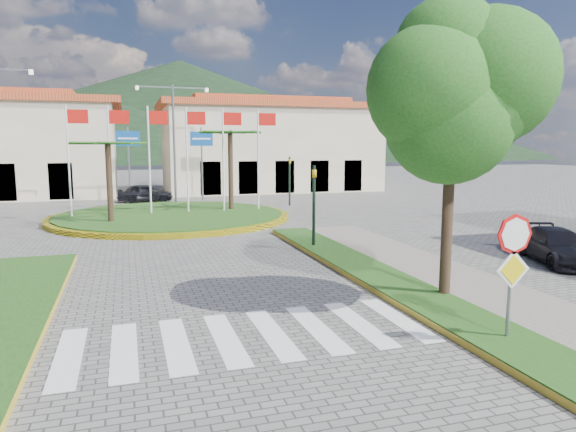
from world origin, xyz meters
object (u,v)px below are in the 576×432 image
object	(u,v)px
stop_sign	(513,257)
car_side_right	(557,246)
deciduous_tree	(453,95)
car_dark_b	(205,187)
car_dark_a	(145,193)
roundabout_island	(171,216)

from	to	relation	value
stop_sign	car_side_right	xyz separation A→B (m)	(6.73, 5.53, -1.22)
stop_sign	deciduous_tree	distance (m)	4.59
deciduous_tree	car_dark_b	xyz separation A→B (m)	(-1.63, 30.58, -4.58)
car_side_right	deciduous_tree	bearing A→B (deg)	-138.28
car_dark_a	car_dark_b	distance (m)	6.71
deciduous_tree	car_dark_a	xyz separation A→B (m)	(-6.49, 25.97, -4.54)
deciduous_tree	car_side_right	world-z (taller)	deciduous_tree
roundabout_island	car_side_right	xyz separation A→B (m)	(11.62, -14.51, 0.39)
roundabout_island	stop_sign	world-z (taller)	roundabout_island
car_dark_a	car_dark_b	size ratio (longest dim) A/B	1.03
stop_sign	car_dark_a	world-z (taller)	stop_sign
deciduous_tree	car_dark_a	size ratio (longest dim) A/B	1.82
deciduous_tree	roundabout_island	bearing A→B (deg)	107.91
deciduous_tree	stop_sign	bearing A→B (deg)	-101.18
roundabout_island	deciduous_tree	world-z (taller)	deciduous_tree
car_dark_a	car_side_right	world-z (taller)	car_dark_a
roundabout_island	stop_sign	bearing A→B (deg)	-76.27
stop_sign	car_side_right	bearing A→B (deg)	39.43
roundabout_island	car_dark_b	size ratio (longest dim) A/B	3.51
car_dark_b	car_side_right	bearing A→B (deg)	-143.59
car_dark_b	deciduous_tree	bearing A→B (deg)	-155.97
stop_sign	car_side_right	world-z (taller)	stop_sign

